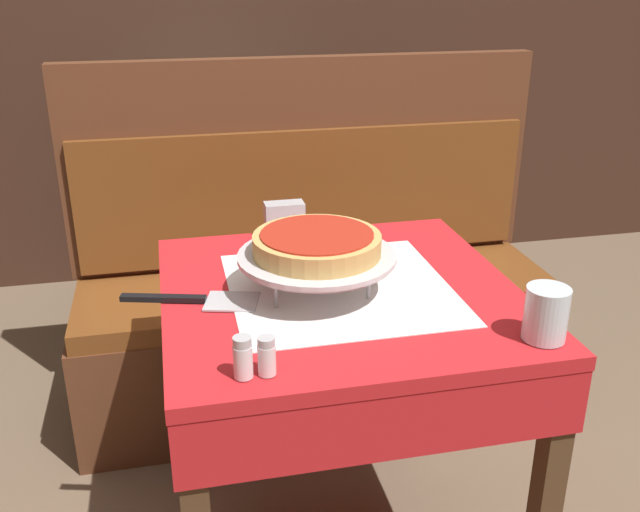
{
  "coord_description": "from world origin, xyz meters",
  "views": [
    {
      "loc": [
        -0.35,
        -1.36,
        1.39
      ],
      "look_at": [
        -0.05,
        -0.04,
        0.83
      ],
      "focal_mm": 40.0,
      "sensor_mm": 36.0,
      "label": 1
    }
  ],
  "objects_px": {
    "booth_bench": "(314,309)",
    "pepper_shaker": "(267,356)",
    "dining_table_rear": "(223,165)",
    "condiment_caddy": "(221,125)",
    "pizza_server": "(196,300)",
    "pizza_pan_stand": "(317,258)",
    "water_glass_near": "(546,314)",
    "deep_dish_pizza": "(317,244)",
    "dining_table_front": "(339,330)",
    "salt_shaker": "(243,357)",
    "napkin_holder": "(284,220)"
  },
  "relations": [
    {
      "from": "dining_table_rear",
      "to": "pizza_server",
      "type": "distance_m",
      "value": 1.49
    },
    {
      "from": "napkin_holder",
      "to": "pizza_pan_stand",
      "type": "bearing_deg",
      "value": -88.38
    },
    {
      "from": "dining_table_rear",
      "to": "condiment_caddy",
      "type": "height_order",
      "value": "condiment_caddy"
    },
    {
      "from": "dining_table_rear",
      "to": "pizza_pan_stand",
      "type": "height_order",
      "value": "pizza_pan_stand"
    },
    {
      "from": "dining_table_rear",
      "to": "booth_bench",
      "type": "xyz_separation_m",
      "value": [
        0.21,
        -0.77,
        -0.3
      ]
    },
    {
      "from": "salt_shaker",
      "to": "napkin_holder",
      "type": "relative_size",
      "value": 0.76
    },
    {
      "from": "water_glass_near",
      "to": "deep_dish_pizza",
      "type": "bearing_deg",
      "value": 141.66
    },
    {
      "from": "dining_table_rear",
      "to": "booth_bench",
      "type": "distance_m",
      "value": 0.85
    },
    {
      "from": "condiment_caddy",
      "to": "salt_shaker",
      "type": "bearing_deg",
      "value": -94.1
    },
    {
      "from": "deep_dish_pizza",
      "to": "pepper_shaker",
      "type": "xyz_separation_m",
      "value": [
        -0.15,
        -0.3,
        -0.08
      ]
    },
    {
      "from": "pizza_pan_stand",
      "to": "deep_dish_pizza",
      "type": "xyz_separation_m",
      "value": [
        0.0,
        -0.0,
        0.03
      ]
    },
    {
      "from": "dining_table_front",
      "to": "water_glass_near",
      "type": "bearing_deg",
      "value": -43.44
    },
    {
      "from": "pepper_shaker",
      "to": "pizza_pan_stand",
      "type": "bearing_deg",
      "value": 63.16
    },
    {
      "from": "dining_table_rear",
      "to": "booth_bench",
      "type": "height_order",
      "value": "booth_bench"
    },
    {
      "from": "water_glass_near",
      "to": "pepper_shaker",
      "type": "distance_m",
      "value": 0.52
    },
    {
      "from": "pepper_shaker",
      "to": "pizza_server",
      "type": "bearing_deg",
      "value": 108.28
    },
    {
      "from": "pizza_pan_stand",
      "to": "pizza_server",
      "type": "xyz_separation_m",
      "value": [
        -0.26,
        0.01,
        -0.07
      ]
    },
    {
      "from": "booth_bench",
      "to": "condiment_caddy",
      "type": "relative_size",
      "value": 8.98
    },
    {
      "from": "booth_bench",
      "to": "condiment_caddy",
      "type": "bearing_deg",
      "value": 104.03
    },
    {
      "from": "napkin_holder",
      "to": "condiment_caddy",
      "type": "distance_m",
      "value": 1.2
    },
    {
      "from": "pizza_server",
      "to": "salt_shaker",
      "type": "height_order",
      "value": "salt_shaker"
    },
    {
      "from": "pizza_server",
      "to": "condiment_caddy",
      "type": "height_order",
      "value": "condiment_caddy"
    },
    {
      "from": "deep_dish_pizza",
      "to": "water_glass_near",
      "type": "xyz_separation_m",
      "value": [
        0.37,
        -0.29,
        -0.06
      ]
    },
    {
      "from": "pizza_server",
      "to": "condiment_caddy",
      "type": "xyz_separation_m",
      "value": [
        0.19,
        1.54,
        0.03
      ]
    },
    {
      "from": "booth_bench",
      "to": "water_glass_near",
      "type": "xyz_separation_m",
      "value": [
        0.22,
        -1.0,
        0.46
      ]
    },
    {
      "from": "dining_table_rear",
      "to": "booth_bench",
      "type": "relative_size",
      "value": 0.48
    },
    {
      "from": "booth_bench",
      "to": "water_glass_near",
      "type": "height_order",
      "value": "booth_bench"
    },
    {
      "from": "dining_table_front",
      "to": "napkin_holder",
      "type": "bearing_deg",
      "value": 100.5
    },
    {
      "from": "dining_table_rear",
      "to": "deep_dish_pizza",
      "type": "height_order",
      "value": "deep_dish_pizza"
    },
    {
      "from": "pepper_shaker",
      "to": "napkin_holder",
      "type": "bearing_deg",
      "value": 77.46
    },
    {
      "from": "pizza_pan_stand",
      "to": "condiment_caddy",
      "type": "bearing_deg",
      "value": 92.29
    },
    {
      "from": "booth_bench",
      "to": "pepper_shaker",
      "type": "relative_size",
      "value": 21.66
    },
    {
      "from": "pepper_shaker",
      "to": "water_glass_near",
      "type": "bearing_deg",
      "value": 1.21
    },
    {
      "from": "condiment_caddy",
      "to": "dining_table_front",
      "type": "bearing_deg",
      "value": -85.75
    },
    {
      "from": "dining_table_front",
      "to": "water_glass_near",
      "type": "relative_size",
      "value": 7.37
    },
    {
      "from": "deep_dish_pizza",
      "to": "water_glass_near",
      "type": "distance_m",
      "value": 0.47
    },
    {
      "from": "pepper_shaker",
      "to": "condiment_caddy",
      "type": "distance_m",
      "value": 1.85
    },
    {
      "from": "pizza_pan_stand",
      "to": "pizza_server",
      "type": "height_order",
      "value": "pizza_pan_stand"
    },
    {
      "from": "dining_table_front",
      "to": "napkin_holder",
      "type": "height_order",
      "value": "napkin_holder"
    },
    {
      "from": "dining_table_front",
      "to": "pepper_shaker",
      "type": "relative_size",
      "value": 10.83
    },
    {
      "from": "pizza_server",
      "to": "pepper_shaker",
      "type": "xyz_separation_m",
      "value": [
        0.1,
        -0.31,
        0.03
      ]
    },
    {
      "from": "pizza_pan_stand",
      "to": "dining_table_rear",
      "type": "bearing_deg",
      "value": 92.57
    },
    {
      "from": "dining_table_rear",
      "to": "pizza_pan_stand",
      "type": "bearing_deg",
      "value": -87.43
    },
    {
      "from": "dining_table_rear",
      "to": "condiment_caddy",
      "type": "xyz_separation_m",
      "value": [
        0.0,
        0.06,
        0.15
      ]
    },
    {
      "from": "dining_table_rear",
      "to": "deep_dish_pizza",
      "type": "distance_m",
      "value": 1.5
    },
    {
      "from": "pizza_pan_stand",
      "to": "booth_bench",
      "type": "bearing_deg",
      "value": 78.36
    },
    {
      "from": "pizza_server",
      "to": "napkin_holder",
      "type": "bearing_deg",
      "value": 53.83
    },
    {
      "from": "booth_bench",
      "to": "pepper_shaker",
      "type": "xyz_separation_m",
      "value": [
        -0.3,
        -1.01,
        0.44
      ]
    },
    {
      "from": "pizza_server",
      "to": "pizza_pan_stand",
      "type": "bearing_deg",
      "value": -1.46
    },
    {
      "from": "dining_table_front",
      "to": "dining_table_rear",
      "type": "xyz_separation_m",
      "value": [
        -0.12,
        1.47,
        -0.01
      ]
    }
  ]
}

